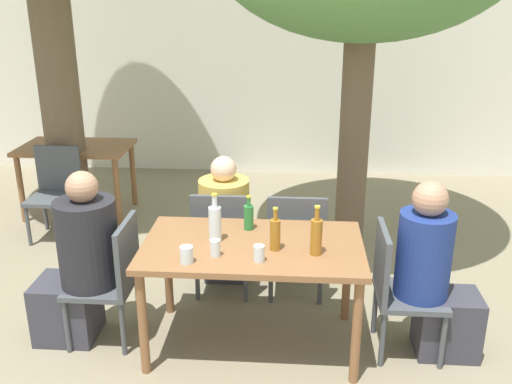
{
  "coord_description": "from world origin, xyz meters",
  "views": [
    {
      "loc": [
        0.26,
        -3.35,
        2.32
      ],
      "look_at": [
        0.0,
        0.3,
        1.0
      ],
      "focal_mm": 40.0,
      "sensor_mm": 36.0,
      "label": 1
    }
  ],
  "objects_px": {
    "patio_chair_4": "(56,187)",
    "drinking_glass_1": "(215,248)",
    "water_bottle_1": "(215,223)",
    "dining_table_back": "(76,156)",
    "patio_chair_2": "(222,238)",
    "patio_chair_0": "(113,275)",
    "amber_bottle_2": "(275,234)",
    "amber_bottle_3": "(316,236)",
    "patio_chair_3": "(296,240)",
    "drinking_glass_2": "(186,255)",
    "green_bottle_0": "(249,216)",
    "patio_chair_1": "(398,285)",
    "dining_table_front": "(253,256)",
    "drinking_glass_0": "(259,253)",
    "person_seated_0": "(80,265)",
    "person_seated_1": "(434,279)",
    "person_seated_2": "(226,225)"
  },
  "relations": [
    {
      "from": "patio_chair_4",
      "to": "drinking_glass_1",
      "type": "distance_m",
      "value": 2.65
    },
    {
      "from": "water_bottle_1",
      "to": "drinking_glass_1",
      "type": "height_order",
      "value": "water_bottle_1"
    },
    {
      "from": "dining_table_back",
      "to": "patio_chair_2",
      "type": "bearing_deg",
      "value": -42.91
    },
    {
      "from": "dining_table_back",
      "to": "patio_chair_0",
      "type": "relative_size",
      "value": 1.29
    },
    {
      "from": "amber_bottle_2",
      "to": "amber_bottle_3",
      "type": "bearing_deg",
      "value": -10.23
    },
    {
      "from": "patio_chair_4",
      "to": "patio_chair_3",
      "type": "bearing_deg",
      "value": -24.28
    },
    {
      "from": "patio_chair_2",
      "to": "drinking_glass_2",
      "type": "relative_size",
      "value": 8.38
    },
    {
      "from": "patio_chair_2",
      "to": "green_bottle_0",
      "type": "relative_size",
      "value": 3.62
    },
    {
      "from": "patio_chair_1",
      "to": "patio_chair_4",
      "type": "distance_m",
      "value": 3.45
    },
    {
      "from": "patio_chair_4",
      "to": "dining_table_front",
      "type": "bearing_deg",
      "value": -39.8
    },
    {
      "from": "patio_chair_2",
      "to": "drinking_glass_0",
      "type": "height_order",
      "value": "patio_chair_2"
    },
    {
      "from": "dining_table_front",
      "to": "amber_bottle_2",
      "type": "bearing_deg",
      "value": -26.61
    },
    {
      "from": "dining_table_front",
      "to": "drinking_glass_0",
      "type": "relative_size",
      "value": 14.05
    },
    {
      "from": "dining_table_back",
      "to": "person_seated_0",
      "type": "relative_size",
      "value": 0.93
    },
    {
      "from": "water_bottle_1",
      "to": "drinking_glass_2",
      "type": "relative_size",
      "value": 3.12
    },
    {
      "from": "dining_table_front",
      "to": "green_bottle_0",
      "type": "height_order",
      "value": "green_bottle_0"
    },
    {
      "from": "patio_chair_1",
      "to": "patio_chair_3",
      "type": "relative_size",
      "value": 1.0
    },
    {
      "from": "drinking_glass_0",
      "to": "patio_chair_2",
      "type": "bearing_deg",
      "value": 111.07
    },
    {
      "from": "person_seated_0",
      "to": "person_seated_1",
      "type": "relative_size",
      "value": 1.01
    },
    {
      "from": "patio_chair_0",
      "to": "drinking_glass_2",
      "type": "relative_size",
      "value": 8.38
    },
    {
      "from": "patio_chair_1",
      "to": "patio_chair_3",
      "type": "xyz_separation_m",
      "value": [
        -0.66,
        0.65,
        0.0
      ]
    },
    {
      "from": "green_bottle_0",
      "to": "dining_table_front",
      "type": "bearing_deg",
      "value": -79.12
    },
    {
      "from": "patio_chair_0",
      "to": "person_seated_0",
      "type": "height_order",
      "value": "person_seated_0"
    },
    {
      "from": "patio_chair_2",
      "to": "drinking_glass_0",
      "type": "xyz_separation_m",
      "value": [
        0.34,
        -0.89,
        0.31
      ]
    },
    {
      "from": "water_bottle_1",
      "to": "drinking_glass_2",
      "type": "xyz_separation_m",
      "value": [
        -0.13,
        -0.33,
        -0.07
      ]
    },
    {
      "from": "amber_bottle_2",
      "to": "drinking_glass_0",
      "type": "distance_m",
      "value": 0.2
    },
    {
      "from": "green_bottle_0",
      "to": "patio_chair_1",
      "type": "bearing_deg",
      "value": -13.43
    },
    {
      "from": "patio_chair_1",
      "to": "drinking_glass_1",
      "type": "xyz_separation_m",
      "value": [
        -1.17,
        -0.19,
        0.31
      ]
    },
    {
      "from": "patio_chair_3",
      "to": "person_seated_0",
      "type": "relative_size",
      "value": 0.72
    },
    {
      "from": "amber_bottle_2",
      "to": "amber_bottle_3",
      "type": "relative_size",
      "value": 0.89
    },
    {
      "from": "amber_bottle_3",
      "to": "drinking_glass_0",
      "type": "distance_m",
      "value": 0.37
    },
    {
      "from": "patio_chair_0",
      "to": "green_bottle_0",
      "type": "xyz_separation_m",
      "value": [
        0.9,
        0.24,
        0.36
      ]
    },
    {
      "from": "patio_chair_3",
      "to": "amber_bottle_3",
      "type": "relative_size",
      "value": 2.74
    },
    {
      "from": "person_seated_2",
      "to": "water_bottle_1",
      "type": "relative_size",
      "value": 3.38
    },
    {
      "from": "amber_bottle_3",
      "to": "drinking_glass_1",
      "type": "height_order",
      "value": "amber_bottle_3"
    },
    {
      "from": "dining_table_back",
      "to": "patio_chair_3",
      "type": "bearing_deg",
      "value": -35.03
    },
    {
      "from": "dining_table_front",
      "to": "dining_table_back",
      "type": "height_order",
      "value": "same"
    },
    {
      "from": "patio_chair_2",
      "to": "green_bottle_0",
      "type": "distance_m",
      "value": 0.6
    },
    {
      "from": "patio_chair_1",
      "to": "green_bottle_0",
      "type": "distance_m",
      "value": 1.08
    },
    {
      "from": "person_seated_2",
      "to": "patio_chair_1",
      "type": "bearing_deg",
      "value": 144.39
    },
    {
      "from": "patio_chair_4",
      "to": "person_seated_2",
      "type": "height_order",
      "value": "person_seated_2"
    },
    {
      "from": "water_bottle_1",
      "to": "amber_bottle_3",
      "type": "bearing_deg",
      "value": -13.32
    },
    {
      "from": "patio_chair_3",
      "to": "person_seated_2",
      "type": "relative_size",
      "value": 0.8
    },
    {
      "from": "drinking_glass_0",
      "to": "patio_chair_3",
      "type": "bearing_deg",
      "value": 75.58
    },
    {
      "from": "person_seated_1",
      "to": "amber_bottle_2",
      "type": "distance_m",
      "value": 1.08
    },
    {
      "from": "person_seated_2",
      "to": "amber_bottle_3",
      "type": "xyz_separation_m",
      "value": [
        0.69,
        -1.01,
        0.38
      ]
    },
    {
      "from": "person_seated_2",
      "to": "drinking_glass_2",
      "type": "height_order",
      "value": "person_seated_2"
    },
    {
      "from": "person_seated_0",
      "to": "person_seated_2",
      "type": "relative_size",
      "value": 1.11
    },
    {
      "from": "patio_chair_0",
      "to": "person_seated_1",
      "type": "bearing_deg",
      "value": 90.0
    },
    {
      "from": "amber_bottle_3",
      "to": "dining_table_front",
      "type": "bearing_deg",
      "value": 163.41
    }
  ]
}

